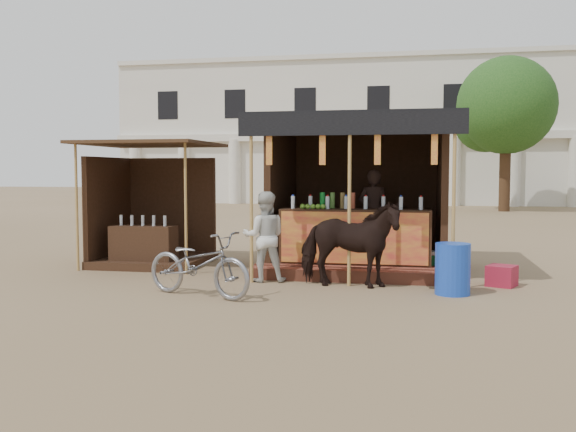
% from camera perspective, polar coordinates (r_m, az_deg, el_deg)
% --- Properties ---
extents(ground, '(120.00, 120.00, 0.00)m').
position_cam_1_polar(ground, '(8.98, -2.01, -7.72)').
color(ground, '#846B4C').
rests_on(ground, ground).
extents(main_stall, '(3.60, 3.61, 2.78)m').
position_cam_1_polar(main_stall, '(11.99, 6.40, 0.15)').
color(main_stall, brown).
rests_on(main_stall, ground).
extents(secondary_stall, '(2.40, 2.40, 2.38)m').
position_cam_1_polar(secondary_stall, '(12.93, -12.45, -0.41)').
color(secondary_stall, '#371F14').
rests_on(secondary_stall, ground).
extents(cow, '(1.68, 0.87, 1.38)m').
position_cam_1_polar(cow, '(10.07, 5.45, -2.49)').
color(cow, black).
rests_on(cow, ground).
extents(motorbike, '(1.93, 1.23, 0.96)m').
position_cam_1_polar(motorbike, '(9.44, -7.94, -4.24)').
color(motorbike, gray).
rests_on(motorbike, ground).
extents(bystander, '(0.83, 0.70, 1.49)m').
position_cam_1_polar(bystander, '(10.59, -2.11, -1.85)').
color(bystander, silver).
rests_on(bystander, ground).
extents(blue_barrel, '(0.67, 0.67, 0.76)m').
position_cam_1_polar(blue_barrel, '(9.82, 14.42, -4.58)').
color(blue_barrel, '#1842B8').
rests_on(blue_barrel, ground).
extents(red_crate, '(0.54, 0.54, 0.33)m').
position_cam_1_polar(red_crate, '(10.78, 18.47, -5.06)').
color(red_crate, maroon).
rests_on(red_crate, ground).
extents(cooler, '(0.76, 0.65, 0.46)m').
position_cam_1_polar(cooler, '(11.27, 11.16, -4.20)').
color(cooler, '#1A753A').
rests_on(cooler, ground).
extents(background_building, '(26.00, 7.45, 8.18)m').
position_cam_1_polar(background_building, '(38.77, 5.33, 7.17)').
color(background_building, silver).
rests_on(background_building, ground).
extents(tree, '(4.50, 4.40, 7.00)m').
position_cam_1_polar(tree, '(31.06, 18.45, 8.98)').
color(tree, '#382314').
rests_on(tree, ground).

